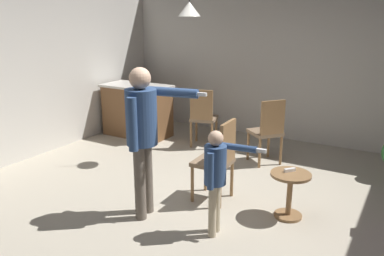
% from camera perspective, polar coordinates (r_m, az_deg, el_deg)
% --- Properties ---
extents(ground, '(7.68, 7.68, 0.00)m').
position_cam_1_polar(ground, '(4.67, 1.21, -11.62)').
color(ground, '#B2A893').
extents(wall_back, '(6.40, 0.10, 2.70)m').
position_cam_1_polar(wall_back, '(7.15, 14.09, 8.97)').
color(wall_back, beige).
rests_on(wall_back, ground).
extents(wall_left, '(0.10, 6.40, 2.70)m').
position_cam_1_polar(wall_left, '(6.40, -24.78, 7.21)').
color(wall_left, beige).
rests_on(wall_left, ground).
extents(kitchen_counter, '(1.26, 0.66, 0.95)m').
position_cam_1_polar(kitchen_counter, '(7.35, -7.92, 2.56)').
color(kitchen_counter, brown).
rests_on(kitchen_counter, ground).
extents(side_table_by_couch, '(0.44, 0.44, 0.52)m').
position_cam_1_polar(side_table_by_couch, '(4.49, 13.96, -8.65)').
color(side_table_by_couch, olive).
rests_on(side_table_by_couch, ground).
extents(person_adult, '(0.78, 0.57, 1.66)m').
position_cam_1_polar(person_adult, '(4.19, -7.11, 0.15)').
color(person_adult, '#60564C').
rests_on(person_adult, ground).
extents(person_child, '(0.56, 0.36, 1.10)m').
position_cam_1_polar(person_child, '(3.90, 3.51, -6.32)').
color(person_child, tan).
rests_on(person_child, ground).
extents(dining_chair_by_counter, '(0.59, 0.59, 1.00)m').
position_cam_1_polar(dining_chair_by_counter, '(5.93, 10.91, -0.16)').
color(dining_chair_by_counter, olive).
rests_on(dining_chair_by_counter, ground).
extents(dining_chair_near_wall, '(0.52, 0.52, 1.00)m').
position_cam_1_polar(dining_chair_near_wall, '(6.63, 1.60, 1.83)').
color(dining_chair_near_wall, olive).
rests_on(dining_chair_near_wall, ground).
extents(dining_chair_centre_back, '(0.44, 0.44, 1.00)m').
position_cam_1_polar(dining_chair_centre_back, '(4.68, 3.84, -4.30)').
color(dining_chair_centre_back, olive).
rests_on(dining_chair_centre_back, ground).
extents(spare_remote_on_table, '(0.11, 0.12, 0.04)m').
position_cam_1_polar(spare_remote_on_table, '(4.46, 13.96, -5.91)').
color(spare_remote_on_table, white).
rests_on(spare_remote_on_table, side_table_by_couch).
extents(ceiling_light_pendant, '(0.32, 0.32, 0.55)m').
position_cam_1_polar(ceiling_light_pendant, '(5.73, -0.39, 16.84)').
color(ceiling_light_pendant, silver).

